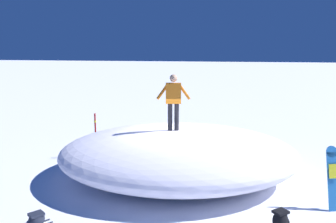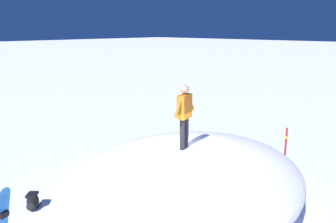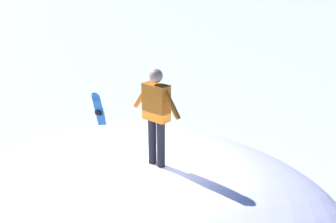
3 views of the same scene
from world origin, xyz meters
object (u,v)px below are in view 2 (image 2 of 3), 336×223
(snowboarder_standing, at_px, (184,112))
(trail_marker_pole, at_px, (285,152))
(snowboard_primary_upright, at_px, (3,221))
(backpack_far, at_px, (33,201))
(backpack_near, at_px, (149,145))

(snowboarder_standing, bearing_deg, trail_marker_pole, -21.93)
(snowboarder_standing, bearing_deg, snowboard_primary_upright, 165.93)
(snowboarder_standing, relative_size, backpack_far, 3.13)
(snowboarder_standing, xyz_separation_m, backpack_near, (2.28, 3.75, -2.34))
(snowboard_primary_upright, distance_m, backpack_near, 7.17)
(snowboarder_standing, distance_m, snowboard_primary_upright, 4.79)
(snowboard_primary_upright, relative_size, backpack_far, 2.90)
(backpack_near, bearing_deg, snowboard_primary_upright, -158.15)
(snowboarder_standing, xyz_separation_m, backpack_far, (-3.05, 2.54, -2.26))
(snowboarder_standing, distance_m, backpack_far, 4.57)
(backpack_far, bearing_deg, snowboard_primary_upright, -131.77)
(snowboarder_standing, height_order, backpack_near, snowboarder_standing)
(backpack_far, bearing_deg, trail_marker_pole, -31.39)
(snowboard_primary_upright, bearing_deg, backpack_far, 48.23)
(snowboarder_standing, xyz_separation_m, trail_marker_pole, (3.27, -1.32, -1.63))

